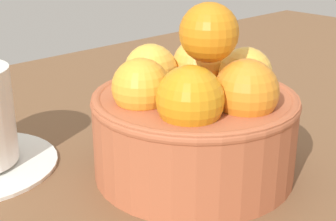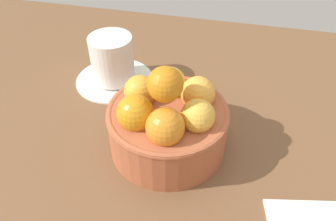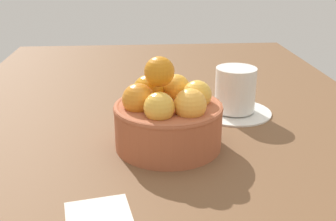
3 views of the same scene
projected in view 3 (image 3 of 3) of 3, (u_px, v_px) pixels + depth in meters
ground_plane at (168, 159)px, 64.24cm from camera, size 145.11×81.15×4.54cm
terracotta_bowl at (168, 116)px, 61.66cm from camera, size 16.24×16.24×13.96cm
coffee_cup at (235, 94)px, 74.86cm from camera, size 13.57×13.57×8.52cm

